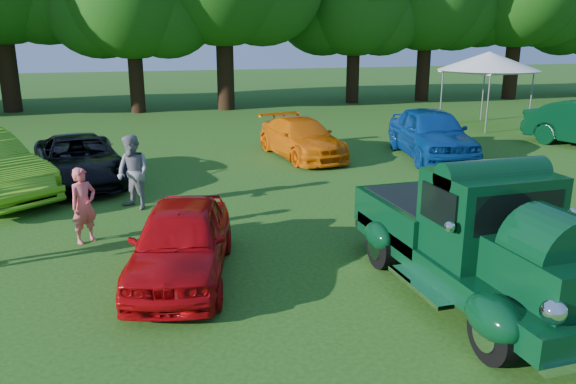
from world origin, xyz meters
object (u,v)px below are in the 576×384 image
object	(u,v)px
red_convertible	(181,241)
back_car_orange	(302,138)
spectator_pink	(84,205)
spectator_grey	(133,172)
canopy_tent	(489,62)
hero_pickup	(476,241)
back_car_blue	(431,133)
back_car_black	(79,160)

from	to	relation	value
red_convertible	back_car_orange	xyz separation A→B (m)	(4.95, 8.62, -0.00)
spectator_pink	spectator_grey	bearing A→B (deg)	27.40
red_convertible	canopy_tent	distance (m)	19.51
hero_pickup	back_car_blue	xyz separation A→B (m)	(4.76, 9.27, -0.05)
back_car_black	canopy_tent	bearing A→B (deg)	9.35
canopy_tent	spectator_grey	bearing A→B (deg)	-151.72
back_car_orange	back_car_black	bearing A→B (deg)	-173.38
hero_pickup	red_convertible	bearing A→B (deg)	155.14
spectator_grey	back_car_blue	bearing A→B (deg)	70.23
back_car_blue	spectator_grey	distance (m)	10.10
hero_pickup	spectator_grey	size ratio (longest dim) A/B	2.97
spectator_grey	back_car_black	bearing A→B (deg)	167.25
back_car_orange	back_car_blue	bearing A→B (deg)	-23.75
back_car_black	spectator_grey	size ratio (longest dim) A/B	2.68
back_car_orange	spectator_grey	distance (m)	7.08
hero_pickup	spectator_grey	xyz separation A→B (m)	(-4.86, 6.20, -0.01)
back_car_orange	spectator_grey	world-z (taller)	spectator_grey
back_car_black	back_car_orange	size ratio (longest dim) A/B	1.06
back_car_orange	canopy_tent	distance (m)	10.82
canopy_tent	hero_pickup	bearing A→B (deg)	-126.05
red_convertible	spectator_pink	world-z (taller)	spectator_pink
back_car_black	spectator_grey	xyz separation A→B (m)	(1.33, -2.89, 0.22)
back_car_black	spectator_pink	bearing A→B (deg)	-94.70
back_car_orange	spectator_pink	world-z (taller)	spectator_pink
back_car_orange	spectator_pink	distance (m)	9.15
spectator_pink	hero_pickup	bearing A→B (deg)	-71.48
back_car_orange	spectator_pink	xyz separation A→B (m)	(-6.56, -6.38, 0.11)
back_car_blue	canopy_tent	size ratio (longest dim) A/B	0.93
back_car_blue	canopy_tent	distance (m)	8.04
spectator_pink	back_car_blue	bearing A→B (deg)	-10.33
back_car_blue	canopy_tent	world-z (taller)	canopy_tent
back_car_black	back_car_orange	world-z (taller)	back_car_black
hero_pickup	spectator_pink	bearing A→B (deg)	144.32
hero_pickup	spectator_pink	size ratio (longest dim) A/B	3.46
spectator_grey	canopy_tent	world-z (taller)	canopy_tent
red_convertible	canopy_tent	bearing A→B (deg)	54.72
red_convertible	spectator_pink	xyz separation A→B (m)	(-1.61, 2.24, 0.11)
back_car_black	spectator_grey	world-z (taller)	spectator_grey
spectator_pink	spectator_grey	xyz separation A→B (m)	(1.00, 1.99, 0.12)
back_car_blue	red_convertible	bearing A→B (deg)	-128.76
spectator_pink	canopy_tent	size ratio (longest dim) A/B	0.29
back_car_black	canopy_tent	size ratio (longest dim) A/B	0.90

